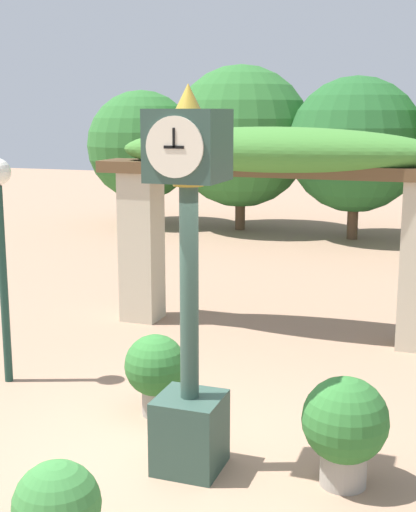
# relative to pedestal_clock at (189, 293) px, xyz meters

# --- Properties ---
(ground_plane) EXTENTS (60.00, 60.00, 0.00)m
(ground_plane) POSITION_rel_pedestal_clock_xyz_m (-0.34, 0.08, -1.69)
(ground_plane) COLOR #9E7A60
(pedestal_clock) EXTENTS (0.61, 0.66, 3.50)m
(pedestal_clock) POSITION_rel_pedestal_clock_xyz_m (0.00, 0.00, 0.00)
(pedestal_clock) COLOR #2D473D
(pedestal_clock) RESTS_ON ground
(pergola) EXTENTS (5.40, 1.16, 3.06)m
(pergola) POSITION_rel_pedestal_clock_xyz_m (-0.34, 4.31, 0.61)
(pergola) COLOR #BCB299
(pergola) RESTS_ON ground
(potted_plant_near_left) EXTENTS (0.67, 0.67, 0.91)m
(potted_plant_near_left) POSITION_rel_pedestal_clock_xyz_m (-0.78, 0.99, -1.15)
(potted_plant_near_left) COLOR gray
(potted_plant_near_left) RESTS_ON ground
(potted_plant_near_right) EXTENTS (0.77, 0.77, 1.00)m
(potted_plant_near_right) POSITION_rel_pedestal_clock_xyz_m (1.39, 0.18, -1.12)
(potted_plant_near_right) COLOR gray
(potted_plant_near_right) RESTS_ON ground
(potted_plant_far_left) EXTENTS (0.64, 0.64, 0.82)m
(potted_plant_far_left) POSITION_rel_pedestal_clock_xyz_m (-0.37, -1.70, -1.23)
(potted_plant_far_left) COLOR #B26B4C
(potted_plant_far_left) RESTS_ON ground
(lamp_post) EXTENTS (0.32, 0.32, 2.74)m
(lamp_post) POSITION_rel_pedestal_clock_xyz_m (-2.90, 1.30, 0.32)
(lamp_post) COLOR #19382D
(lamp_post) RESTS_ON ground
(tree_line) EXTENTS (16.04, 4.67, 5.12)m
(tree_line) POSITION_rel_pedestal_clock_xyz_m (0.14, 13.12, 1.00)
(tree_line) COLOR brown
(tree_line) RESTS_ON ground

